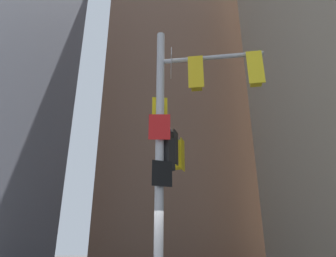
# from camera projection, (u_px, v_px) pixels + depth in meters

# --- Properties ---
(building_mid_block) EXTENTS (16.64, 16.64, 35.73)m
(building_mid_block) POSITION_uv_depth(u_px,v_px,m) (183.00, 111.00, 38.13)
(building_mid_block) COLOR brown
(building_mid_block) RESTS_ON ground
(signal_pole_assembly) EXTENTS (3.60, 2.87, 8.42)m
(signal_pole_assembly) POSITION_uv_depth(u_px,v_px,m) (178.00, 131.00, 9.25)
(signal_pole_assembly) COLOR #B2B2B5
(signal_pole_assembly) RESTS_ON ground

